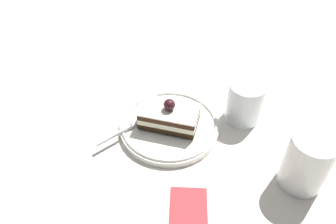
# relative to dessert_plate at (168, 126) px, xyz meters

# --- Properties ---
(ground_plane) EXTENTS (2.40, 2.40, 0.00)m
(ground_plane) POSITION_rel_dessert_plate_xyz_m (-0.01, -0.00, -0.01)
(ground_plane) COLOR silver
(dessert_plate) EXTENTS (0.21, 0.21, 0.02)m
(dessert_plate) POSITION_rel_dessert_plate_xyz_m (0.00, 0.00, 0.00)
(dessert_plate) COLOR white
(dessert_plate) RESTS_ON ground_plane
(cake_slice) EXTENTS (0.07, 0.12, 0.06)m
(cake_slice) POSITION_rel_dessert_plate_xyz_m (-0.00, -0.00, 0.03)
(cake_slice) COLOR black
(cake_slice) RESTS_ON dessert_plate
(fork) EXTENTS (0.11, 0.08, 0.00)m
(fork) POSITION_rel_dessert_plate_xyz_m (-0.05, 0.08, 0.01)
(fork) COLOR silver
(fork) RESTS_ON dessert_plate
(drink_glass_near) EXTENTS (0.08, 0.08, 0.11)m
(drink_glass_near) POSITION_rel_dessert_plate_xyz_m (-0.06, -0.27, 0.04)
(drink_glass_near) COLOR white
(drink_glass_near) RESTS_ON ground_plane
(drink_glass_far) EXTENTS (0.07, 0.07, 0.09)m
(drink_glass_far) POSITION_rel_dessert_plate_xyz_m (0.08, -0.14, 0.03)
(drink_glass_far) COLOR silver
(drink_glass_far) RESTS_ON ground_plane
(folded_napkin) EXTENTS (0.13, 0.09, 0.00)m
(folded_napkin) POSITION_rel_dessert_plate_xyz_m (-0.19, -0.09, -0.01)
(folded_napkin) COLOR #B0353A
(folded_napkin) RESTS_ON ground_plane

